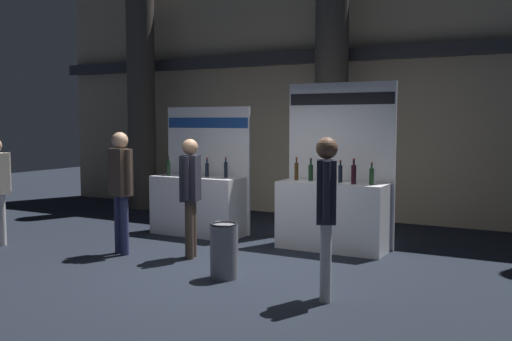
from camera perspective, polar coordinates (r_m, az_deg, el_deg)
The scene contains 8 objects.
ground_plane at distance 7.66m, azimuth -2.74°, elevation -9.87°, with size 28.88×28.88×0.00m, color black.
hall_colonnade at distance 11.49m, azimuth 8.82°, elevation 9.61°, with size 14.44×1.34×5.89m.
exhibitor_booth_0 at distance 9.92m, azimuth -5.73°, elevation -3.01°, with size 1.69×0.66×2.21m.
exhibitor_booth_1 at distance 8.80m, azimuth 7.73°, elevation -3.73°, with size 1.73×0.66×2.56m.
trash_bin at distance 7.19m, azimuth -3.21°, elevation -8.00°, with size 0.35×0.35×0.70m.
visitor_0 at distance 8.17m, azimuth -6.58°, elevation -1.77°, with size 0.32×0.46×1.71m.
visitor_2 at distance 8.57m, azimuth -13.38°, elevation -1.15°, with size 0.49×0.30×1.80m.
visitor_3 at distance 6.22m, azimuth 7.04°, elevation -3.42°, with size 0.32×0.48×1.79m.
Camera 1 is at (3.80, -6.35, 1.96)m, focal length 39.99 mm.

